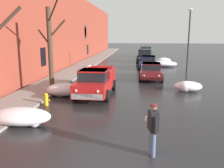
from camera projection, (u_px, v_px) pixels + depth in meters
left_sidewalk_slab at (74, 71)px, 25.05m from camera, size 2.71×80.00×0.12m
brick_townhouse_facade at (54, 28)px, 24.36m from camera, size 0.63×80.00×9.00m
snow_bank_near_corner_left at (20, 117)px, 10.40m from camera, size 2.64×1.47×0.73m
snow_bank_along_left_kerb at (164, 61)px, 31.27m from camera, size 1.93×1.21×0.87m
snow_bank_mid_block_left at (94, 69)px, 25.61m from camera, size 2.44×0.94×0.65m
snow_bank_near_corner_right at (163, 64)px, 29.02m from camera, size 3.11×1.49×0.72m
snow_bank_along_right_kerb at (64, 90)px, 15.21m from camera, size 2.33×1.41×0.83m
snow_bank_far_right_pile at (187, 86)px, 16.47m from camera, size 1.87×1.20×0.75m
bare_tree_second_along_sidewalk at (51, 49)px, 15.26m from camera, size 2.30×2.55×5.73m
pickup_truck_red_approaching_near_lane at (96, 82)px, 15.29m from camera, size 2.20×5.26×1.76m
sedan_maroon_parked_kerbside_close at (151, 71)px, 20.77m from camera, size 2.08×4.12×1.42m
sedan_darkblue_parked_kerbside_mid at (148, 62)px, 27.34m from camera, size 2.27×4.47×1.42m
suv_black_parked_far_down_block at (145, 55)px, 33.33m from camera, size 2.34×4.90×1.82m
suv_green_queued_behind_truck at (145, 51)px, 40.87m from camera, size 2.33×4.58×1.82m
pedestrian_with_coffee at (153, 125)px, 7.61m from camera, size 0.44×0.64×1.76m
fire_hydrant at (46, 99)px, 13.18m from camera, size 0.42×0.22×0.71m
street_lamp_post at (189, 39)px, 22.12m from camera, size 0.44×0.24×6.15m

